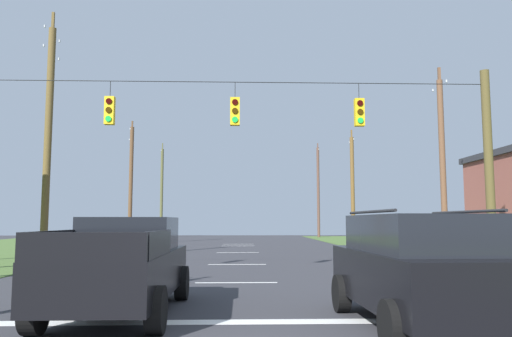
% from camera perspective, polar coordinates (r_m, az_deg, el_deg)
% --- Properties ---
extents(stop_bar_stripe, '(14.69, 0.45, 0.01)m').
position_cam_1_polar(stop_bar_stripe, '(9.79, -2.46, -16.95)').
color(stop_bar_stripe, white).
rests_on(stop_bar_stripe, ground).
extents(lane_dash_0, '(2.50, 0.15, 0.01)m').
position_cam_1_polar(lane_dash_0, '(15.72, -2.25, -12.77)').
color(lane_dash_0, white).
rests_on(lane_dash_0, ground).
extents(lane_dash_1, '(2.50, 0.15, 0.01)m').
position_cam_1_polar(lane_dash_1, '(22.14, -2.15, -10.79)').
color(lane_dash_1, white).
rests_on(lane_dash_1, ground).
extents(lane_dash_2, '(2.50, 0.15, 0.01)m').
position_cam_1_polar(lane_dash_2, '(30.36, -2.08, -9.48)').
color(lane_dash_2, white).
rests_on(lane_dash_2, ground).
extents(lane_dash_3, '(2.50, 0.15, 0.01)m').
position_cam_1_polar(lane_dash_3, '(38.34, -2.05, -8.74)').
color(lane_dash_3, white).
rests_on(lane_dash_3, ground).
extents(lane_dash_4, '(2.50, 0.15, 0.01)m').
position_cam_1_polar(lane_dash_4, '(41.21, -2.04, -8.55)').
color(lane_dash_4, white).
rests_on(lane_dash_4, ground).
extents(overhead_signal_span, '(17.20, 0.31, 7.09)m').
position_cam_1_polar(overhead_signal_span, '(16.91, -1.78, 0.85)').
color(overhead_signal_span, brown).
rests_on(overhead_signal_span, ground).
extents(pickup_truck, '(2.29, 5.41, 1.95)m').
position_cam_1_polar(pickup_truck, '(10.83, -14.79, -10.55)').
color(pickup_truck, black).
rests_on(pickup_truck, ground).
extents(suv_black, '(2.31, 4.85, 2.05)m').
position_cam_1_polar(suv_black, '(9.47, 17.74, -10.58)').
color(suv_black, black).
rests_on(suv_black, ground).
extents(distant_car_crossing_white, '(2.21, 4.39, 1.52)m').
position_cam_1_polar(distant_car_crossing_white, '(34.90, 17.23, -7.47)').
color(distant_car_crossing_white, silver).
rests_on(distant_car_crossing_white, ground).
extents(utility_pole_mid_right, '(0.28, 1.69, 9.12)m').
position_cam_1_polar(utility_pole_mid_right, '(24.98, 20.37, 0.30)').
color(utility_pole_mid_right, brown).
rests_on(utility_pole_mid_right, ground).
extents(utility_pole_far_right, '(0.33, 1.73, 9.49)m').
position_cam_1_polar(utility_pole_far_right, '(42.59, 10.88, -2.23)').
color(utility_pole_far_right, brown).
rests_on(utility_pole_far_right, ground).
extents(utility_pole_near_left, '(0.32, 1.54, 10.94)m').
position_cam_1_polar(utility_pole_near_left, '(58.90, 7.06, -2.54)').
color(utility_pole_near_left, brown).
rests_on(utility_pole_near_left, ground).
extents(utility_pole_far_left, '(0.34, 1.99, 11.71)m').
position_cam_1_polar(utility_pole_far_left, '(25.16, -22.48, 3.29)').
color(utility_pole_far_left, brown).
rests_on(utility_pole_far_left, ground).
extents(utility_pole_distant_right, '(0.32, 1.85, 10.07)m').
position_cam_1_polar(utility_pole_distant_right, '(42.19, -13.98, -1.51)').
color(utility_pole_distant_right, brown).
rests_on(utility_pole_distant_right, ground).
extents(utility_pole_distant_left, '(0.33, 1.83, 10.98)m').
position_cam_1_polar(utility_pole_distant_left, '(59.71, -10.63, -2.59)').
color(utility_pole_distant_left, brown).
rests_on(utility_pole_distant_left, ground).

